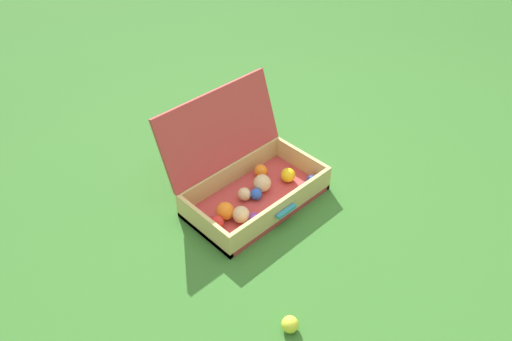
{
  "coord_description": "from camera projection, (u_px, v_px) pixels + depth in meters",
  "views": [
    {
      "loc": [
        -1.23,
        -1.18,
        1.57
      ],
      "look_at": [
        -0.06,
        0.03,
        0.19
      ],
      "focal_mm": 35.11,
      "sensor_mm": 36.0,
      "label": 1
    }
  ],
  "objects": [
    {
      "name": "open_suitcase",
      "position": [
        247.0,
        179.0,
        2.26
      ],
      "size": [
        0.63,
        0.49,
        0.46
      ],
      "color": "#B23838",
      "rests_on": "ground"
    },
    {
      "name": "ground_plane",
      "position": [
        269.0,
        199.0,
        2.31
      ],
      "size": [
        16.0,
        16.0,
        0.0
      ],
      "primitive_type": "plane",
      "color": "#336B28"
    },
    {
      "name": "stray_ball_on_grass",
      "position": [
        290.0,
        324.0,
        1.76
      ],
      "size": [
        0.06,
        0.06,
        0.06
      ],
      "primitive_type": "sphere",
      "color": "#CCDB38",
      "rests_on": "ground"
    }
  ]
}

